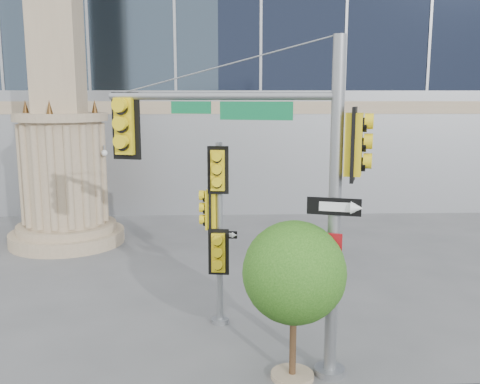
{
  "coord_description": "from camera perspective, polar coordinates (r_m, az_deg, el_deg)",
  "views": [
    {
      "loc": [
        0.03,
        -11.74,
        5.7
      ],
      "look_at": [
        0.56,
        2.0,
        3.25
      ],
      "focal_mm": 40.0,
      "sensor_mm": 36.0,
      "label": 1
    }
  ],
  "objects": [
    {
      "name": "secondary_signal_pole",
      "position": [
        13.14,
        -2.48,
        -3.04
      ],
      "size": [
        0.8,
        0.65,
        4.62
      ],
      "rotation": [
        0.0,
        0.0,
        -0.12
      ],
      "color": "slate",
      "rests_on": "ground"
    },
    {
      "name": "main_signal_pole",
      "position": [
        10.76,
        3.59,
        2.34
      ],
      "size": [
        5.16,
        2.02,
        6.86
      ],
      "rotation": [
        0.0,
        0.0,
        -0.3
      ],
      "color": "slate",
      "rests_on": "ground"
    },
    {
      "name": "ground",
      "position": [
        13.05,
        -2.21,
        -15.81
      ],
      "size": [
        120.0,
        120.0,
        0.0
      ],
      "primitive_type": "plane",
      "color": "#545456",
      "rests_on": "ground"
    },
    {
      "name": "monument",
      "position": [
        21.6,
        -18.67,
        9.1
      ],
      "size": [
        4.4,
        4.4,
        16.6
      ],
      "color": "tan",
      "rests_on": "ground"
    },
    {
      "name": "street_tree",
      "position": [
        10.83,
        5.99,
        -8.95
      ],
      "size": [
        2.12,
        2.07,
        3.3
      ],
      "color": "tan",
      "rests_on": "ground"
    }
  ]
}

